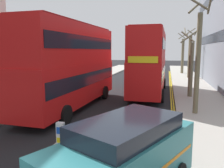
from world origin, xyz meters
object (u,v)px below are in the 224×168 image
Objects in this scene: keep_left_bollard at (61,138)px; taxi_minivan at (121,160)px; double_decker_bus_oncoming at (150,60)px; double_decker_bus_away at (71,63)px.

keep_left_bollard is 3.51m from taxi_minivan.
double_decker_bus_oncoming reaches higher than keep_left_bollard.
double_decker_bus_away is (-2.40, 6.63, 2.42)m from keep_left_bollard.
taxi_minivan is (2.77, -2.11, 0.46)m from keep_left_bollard.
double_decker_bus_oncoming is at bearing 91.74° from taxi_minivan.
taxi_minivan is at bearing -88.26° from double_decker_bus_oncoming.
taxi_minivan is at bearing -59.41° from double_decker_bus_away.
double_decker_bus_away is 1.01× the size of double_decker_bus_oncoming.
double_decker_bus_oncoming is (4.71, 6.39, 0.00)m from double_decker_bus_away.
double_decker_bus_oncoming is at bearing 53.59° from double_decker_bus_away.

